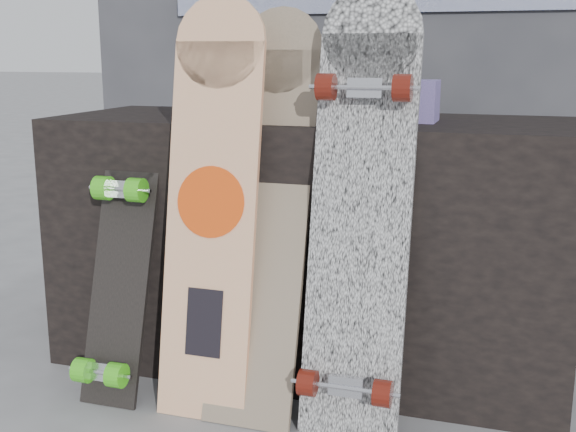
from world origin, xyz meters
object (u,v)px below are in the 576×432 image
(longboard_celtic, at_px, (266,199))
(vendor_table, at_px, (310,242))
(longboard_geisha, at_px, (212,196))
(skateboard_dark, at_px, (119,264))
(longboard_cascadia, at_px, (361,204))

(longboard_celtic, bearing_deg, vendor_table, 82.31)
(longboard_geisha, bearing_deg, skateboard_dark, -174.77)
(vendor_table, distance_m, longboard_cascadia, 0.47)
(vendor_table, bearing_deg, longboard_geisha, -115.50)
(vendor_table, relative_size, longboard_cascadia, 1.36)
(longboard_geisha, bearing_deg, longboard_cascadia, 2.74)
(longboard_cascadia, bearing_deg, longboard_geisha, -177.26)
(vendor_table, distance_m, longboard_geisha, 0.46)
(longboard_cascadia, xyz_separation_m, skateboard_dark, (-0.70, -0.05, -0.22))
(longboard_geisha, height_order, longboard_celtic, longboard_geisha)
(vendor_table, height_order, longboard_celtic, longboard_celtic)
(vendor_table, bearing_deg, longboard_celtic, -97.69)
(longboard_celtic, xyz_separation_m, longboard_cascadia, (0.28, -0.04, 0.01))
(skateboard_dark, bearing_deg, vendor_table, 40.43)
(longboard_celtic, bearing_deg, longboard_cascadia, -8.99)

